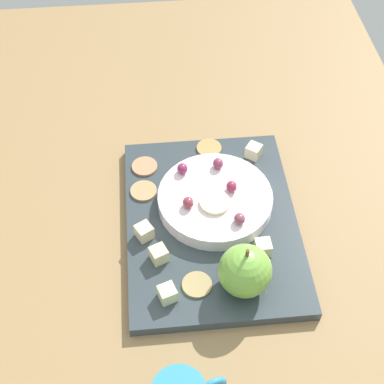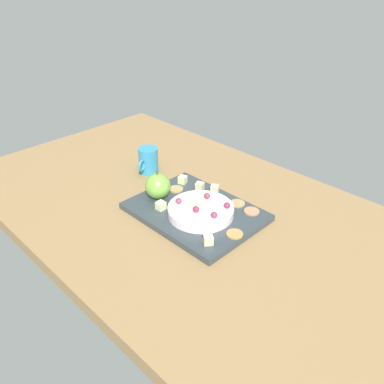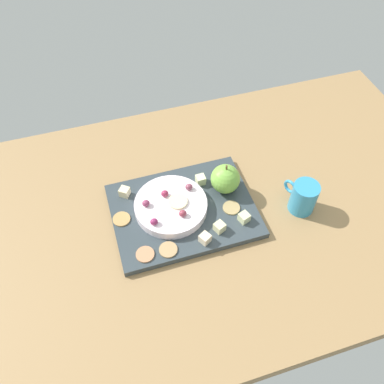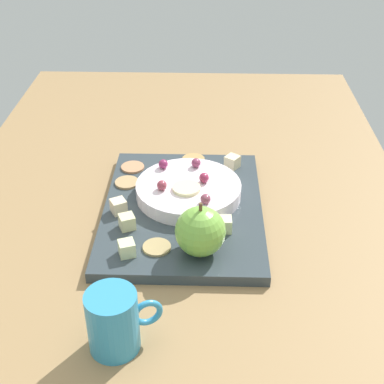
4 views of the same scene
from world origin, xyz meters
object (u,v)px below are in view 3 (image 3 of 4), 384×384
Objects in this scene: cracker_3 at (168,250)px; cup at (303,197)px; cheese_cube_0 at (205,238)px; apple_whole at (225,179)px; cheese_cube_3 at (220,227)px; grape_2 at (183,213)px; platter at (183,211)px; cheese_cube_2 at (244,218)px; cheese_cube_1 at (125,192)px; cheese_cube_4 at (201,180)px; grape_0 at (189,187)px; cracker_1 at (122,219)px; grape_1 at (154,222)px; serving_dish at (171,206)px; grape_3 at (165,194)px; apple_slice_0 at (178,202)px; cracker_0 at (145,254)px; grape_4 at (146,203)px; cracker_2 at (231,208)px.

cracker_3 is 35.95cm from cup.
apple_whole is at bearing -125.96° from cheese_cube_0.
cheese_cube_3 is 0.25× the size of cup.
apple_whole is at bearing -153.23° from grape_2.
platter is 15.32× the size of cheese_cube_2.
cheese_cube_1 and cheese_cube_4 have the same top height.
grape_0 is at bearing 162.68° from cheese_cube_1.
grape_1 is at bearing 143.99° from cracker_1.
cracker_3 is (13.47, 17.20, -0.96)cm from cheese_cube_4.
platter is 10.99cm from cheese_cube_0.
serving_dish is 7.83× the size of cheese_cube_0.
grape_0 is 6.37cm from grape_3.
cracker_3 is 14.52cm from grape_3.
grape_3 reaches higher than apple_slice_0.
platter is 10.99cm from cheese_cube_3.
grape_2 is (3.81, 7.38, 0.05)cm from grape_0.
grape_3 is 34.43cm from cup.
cracker_0 reaches higher than platter.
cheese_cube_2 is (-1.03, 10.89, -2.62)cm from apple_whole.
serving_dish is at bearing -67.73° from grape_2.
grape_4 reaches higher than apple_slice_0.
grape_1 is 8.66cm from grape_3.
cracker_0 is at bearing -2.25° from cheese_cube_0.
apple_whole is at bearing -144.40° from cracker_3.
cracker_1 is 2.32× the size of grape_4.
cheese_cube_0 is at bearing 101.86° from platter.
cheese_cube_1 is at bearing -17.32° from grape_0.
cracker_0 is (24.26, 13.11, -3.58)cm from apple_whole.
cheese_cube_0 is 8.02cm from grape_2.
platter is at bearing -140.46° from cracker_0.
cracker_0 is 2.32× the size of grape_4.
grape_4 is (20.98, 1.13, -0.55)cm from apple_whole.
grape_2 is at bearing -6.85° from cup.
apple_whole is 21.02cm from grape_4.
serving_dish reaches higher than cheese_cube_3.
cheese_cube_3 is 0.54× the size of cracker_0.
grape_1 is at bearing 41.57° from serving_dish.
cheese_cube_4 is 11.18cm from grape_3.
serving_dish is 15.47cm from apple_whole.
grape_2 is 0.39× the size of apple_slice_0.
cup reaches higher than grape_2.
cheese_cube_1 is (10.12, -7.87, -0.05)cm from serving_dish.
grape_0 reaches higher than cracker_0.
grape_3 is at bearing -122.02° from cracker_0.
serving_dish reaches higher than cracker_1.
cracker_0 is 0.91× the size of apple_slice_0.
grape_2 is 0.20× the size of cup.
cracker_0 is (-0.94, 18.71, -0.96)cm from cheese_cube_1.
cracker_2 is 21.34cm from grape_4.
cracker_0 is at bearing 15.41° from cracker_2.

